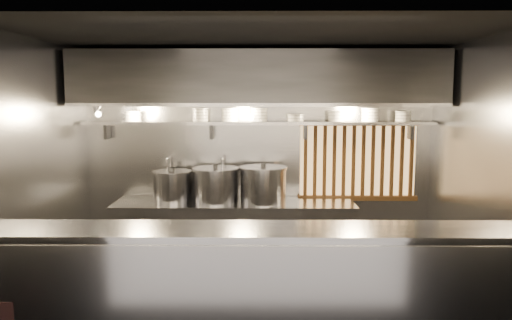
{
  "coord_description": "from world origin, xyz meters",
  "views": [
    {
      "loc": [
        0.03,
        -5.0,
        2.23
      ],
      "look_at": [
        -0.02,
        0.55,
        1.51
      ],
      "focal_mm": 35.0,
      "sensor_mm": 36.0,
      "label": 1
    }
  ],
  "objects_px": {
    "stock_pot_left": "(172,186)",
    "stock_pot_right": "(263,184)",
    "heat_lamp": "(96,109)",
    "pendant_bulb": "(250,117)",
    "stock_pot_mid": "(216,185)"
  },
  "relations": [
    {
      "from": "heat_lamp",
      "to": "stock_pot_mid",
      "type": "xyz_separation_m",
      "value": [
        1.36,
        0.29,
        -0.95
      ]
    },
    {
      "from": "heat_lamp",
      "to": "stock_pot_right",
      "type": "height_order",
      "value": "heat_lamp"
    },
    {
      "from": "stock_pot_right",
      "to": "heat_lamp",
      "type": "bearing_deg",
      "value": -172.35
    },
    {
      "from": "heat_lamp",
      "to": "stock_pot_left",
      "type": "xyz_separation_m",
      "value": [
        0.81,
        0.32,
        -0.97
      ]
    },
    {
      "from": "pendant_bulb",
      "to": "stock_pot_mid",
      "type": "relative_size",
      "value": 0.25
    },
    {
      "from": "heat_lamp",
      "to": "stock_pot_right",
      "type": "distance_m",
      "value": 2.19
    },
    {
      "from": "pendant_bulb",
      "to": "stock_pot_mid",
      "type": "height_order",
      "value": "pendant_bulb"
    },
    {
      "from": "heat_lamp",
      "to": "pendant_bulb",
      "type": "bearing_deg",
      "value": 11.0
    },
    {
      "from": "stock_pot_mid",
      "to": "stock_pot_right",
      "type": "xyz_separation_m",
      "value": [
        0.6,
        -0.02,
        0.01
      ]
    },
    {
      "from": "heat_lamp",
      "to": "pendant_bulb",
      "type": "distance_m",
      "value": 1.83
    },
    {
      "from": "stock_pot_right",
      "to": "stock_pot_mid",
      "type": "bearing_deg",
      "value": 177.67
    },
    {
      "from": "stock_pot_right",
      "to": "stock_pot_left",
      "type": "bearing_deg",
      "value": 177.07
    },
    {
      "from": "stock_pot_left",
      "to": "stock_pot_right",
      "type": "distance_m",
      "value": 1.15
    },
    {
      "from": "pendant_bulb",
      "to": "stock_pot_mid",
      "type": "xyz_separation_m",
      "value": [
        -0.43,
        -0.06,
        -0.84
      ]
    },
    {
      "from": "stock_pot_mid",
      "to": "stock_pot_right",
      "type": "distance_m",
      "value": 0.6
    }
  ]
}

